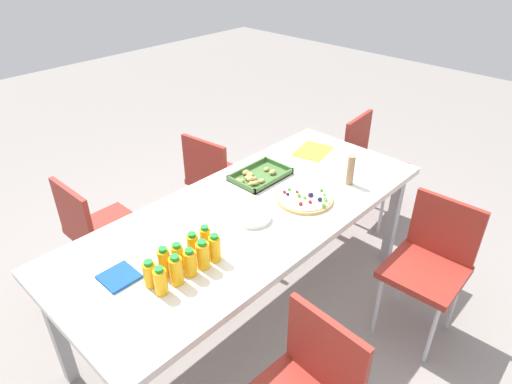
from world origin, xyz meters
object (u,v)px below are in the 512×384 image
object	(u,v)px
chair_near_right	(431,259)
juice_bottle_9	(205,240)
party_table	(251,220)
snack_tray	(258,176)
chair_end	(369,160)
juice_bottle_3	(203,255)
juice_bottle_0	(161,281)
fruit_pizza	(305,198)
juice_bottle_1	(176,270)
juice_bottle_7	(178,257)
paper_folder	(313,151)
cardboard_tube	(351,170)
juice_bottle_2	(190,263)
juice_bottle_8	(193,247)
napkin_stack	(119,277)
chair_far_right	(217,176)
plate_stack	(253,218)
chair_far_left	(97,227)
juice_bottle_6	(164,262)
juice_bottle_4	(215,248)
juice_bottle_5	(150,274)

from	to	relation	value
chair_near_right	juice_bottle_9	xyz separation A→B (m)	(-1.01, 0.70, 0.33)
party_table	snack_tray	bearing A→B (deg)	36.33
chair_end	juice_bottle_3	world-z (taller)	juice_bottle_3
juice_bottle_0	fruit_pizza	xyz separation A→B (m)	(0.99, 0.01, -0.05)
juice_bottle_1	juice_bottle_7	distance (m)	0.10
juice_bottle_0	juice_bottle_1	bearing A→B (deg)	0.09
paper_folder	snack_tray	bearing A→B (deg)	177.50
juice_bottle_0	cardboard_tube	size ratio (longest dim) A/B	0.75
chair_near_right	snack_tray	xyz separation A→B (m)	(-0.33, 1.00, 0.27)
juice_bottle_2	juice_bottle_8	size ratio (longest dim) A/B	0.93
paper_folder	napkin_stack	bearing A→B (deg)	-175.11
chair_far_right	plate_stack	bearing A→B (deg)	-37.22
party_table	paper_folder	xyz separation A→B (m)	(0.81, 0.19, 0.07)
chair_far_left	chair_near_right	world-z (taller)	same
juice_bottle_3	juice_bottle_6	xyz separation A→B (m)	(-0.15, 0.08, 0.00)
juice_bottle_1	juice_bottle_6	xyz separation A→B (m)	(-0.00, 0.08, 0.00)
juice_bottle_2	plate_stack	world-z (taller)	juice_bottle_2
chair_far_left	juice_bottle_6	size ratio (longest dim) A/B	5.52
party_table	paper_folder	distance (m)	0.83
juice_bottle_1	cardboard_tube	xyz separation A→B (m)	(1.23, -0.07, 0.02)
party_table	paper_folder	bearing A→B (deg)	13.22
napkin_stack	paper_folder	world-z (taller)	napkin_stack
juice_bottle_1	juice_bottle_3	distance (m)	0.15
paper_folder	juice_bottle_3	bearing A→B (deg)	-164.73
juice_bottle_1	juice_bottle_2	distance (m)	0.08
juice_bottle_3	juice_bottle_4	bearing A→B (deg)	-1.71
juice_bottle_1	fruit_pizza	size ratio (longest dim) A/B	0.46
juice_bottle_9	chair_far_left	bearing A→B (deg)	96.78
chair_far_right	paper_folder	size ratio (longest dim) A/B	3.19
plate_stack	paper_folder	xyz separation A→B (m)	(0.86, 0.26, -0.01)
juice_bottle_9	napkin_stack	bearing A→B (deg)	159.59
juice_bottle_0	juice_bottle_9	bearing A→B (deg)	12.48
juice_bottle_8	snack_tray	world-z (taller)	juice_bottle_8
juice_bottle_8	chair_far_left	bearing A→B (deg)	92.12
juice_bottle_1	juice_bottle_9	bearing A→B (deg)	16.78
chair_end	paper_folder	size ratio (longest dim) A/B	3.19
chair_far_left	fruit_pizza	size ratio (longest dim) A/B	2.58
juice_bottle_2	cardboard_tube	distance (m)	1.15
chair_far_left	fruit_pizza	world-z (taller)	chair_far_left
chair_near_right	plate_stack	xyz separation A→B (m)	(-0.67, 0.72, 0.27)
juice_bottle_2	juice_bottle_8	distance (m)	0.10
juice_bottle_5	snack_tray	size ratio (longest dim) A/B	0.38
chair_far_right	juice_bottle_5	xyz separation A→B (m)	(-1.13, -0.84, 0.32)
juice_bottle_3	juice_bottle_5	size ratio (longest dim) A/B	1.10
juice_bottle_1	juice_bottle_2	bearing A→B (deg)	-0.62
chair_far_right	snack_tray	distance (m)	0.62
juice_bottle_1	cardboard_tube	bearing A→B (deg)	-3.30
juice_bottle_3	party_table	bearing A→B (deg)	18.69
chair_near_right	juice_bottle_6	world-z (taller)	juice_bottle_6
fruit_pizza	napkin_stack	world-z (taller)	fruit_pizza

